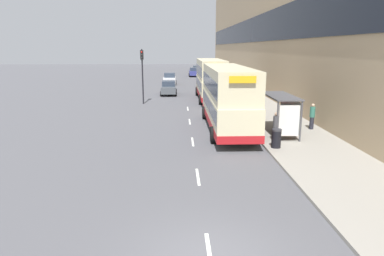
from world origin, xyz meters
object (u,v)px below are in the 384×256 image
double_decker_bus_ahead (211,79)px  traffic_light_far_kerb (142,68)px  car_1 (169,88)px  pedestrian_3 (294,114)px  car_3 (170,79)px  pedestrian_2 (293,114)px  litter_bin (276,138)px  bus_shelter (284,108)px  car_0 (194,72)px  double_decker_bus_near (227,97)px  pedestrian_1 (312,116)px  pedestrian_at_shelter (276,126)px  car_2 (197,70)px

double_decker_bus_ahead → traffic_light_far_kerb: (-7.00, -2.41, 1.32)m
car_1 → pedestrian_3: size_ratio=2.38×
car_3 → pedestrian_2: (9.24, -29.76, 0.22)m
pedestrian_2 → litter_bin: bearing=-117.5°
bus_shelter → car_0: size_ratio=1.08×
bus_shelter → pedestrian_3: 3.16m
double_decker_bus_ahead → traffic_light_far_kerb: size_ratio=1.88×
double_decker_bus_near → pedestrian_1: size_ratio=6.26×
litter_bin → pedestrian_at_shelter: bearing=76.4°
pedestrian_2 → pedestrian_3: size_ratio=1.13×
car_0 → bus_shelter: bearing=-85.6°
traffic_light_far_kerb → car_0: bearing=78.7°
car_0 → pedestrian_3: 44.12m
car_0 → pedestrian_1: bearing=-82.4°
car_2 → traffic_light_far_kerb: bearing=-100.7°
car_3 → pedestrian_2: 31.16m
pedestrian_2 → double_decker_bus_near: bearing=178.0°
car_2 → traffic_light_far_kerb: 40.07m
car_0 → car_1: 26.65m
pedestrian_3 → litter_bin: 6.12m
pedestrian_1 → litter_bin: size_ratio=1.67×
car_0 → car_1: bearing=-99.1°
pedestrian_at_shelter → traffic_light_far_kerb: traffic_light_far_kerb is taller
car_3 → litter_bin: bearing=101.1°
car_0 → car_2: size_ratio=0.95×
car_1 → litter_bin: car_1 is taller
traffic_light_far_kerb → pedestrian_at_shelter: bearing=-58.2°
car_0 → pedestrian_3: size_ratio=2.36×
pedestrian_at_shelter → pedestrian_3: bearing=59.5°
double_decker_bus_ahead → car_1: size_ratio=2.60×
bus_shelter → car_1: (-7.80, 20.13, -1.04)m
car_2 → pedestrian_2: (4.01, -50.83, 0.20)m
pedestrian_at_shelter → bus_shelter: bearing=59.1°
car_1 → pedestrian_1: bearing=118.6°
bus_shelter → pedestrian_3: (1.53, 2.62, -0.90)m
double_decker_bus_ahead → pedestrian_3: (4.71, -13.26, -1.30)m
pedestrian_at_shelter → pedestrian_2: size_ratio=0.93×
bus_shelter → car_2: bus_shelter is taller
traffic_light_far_kerb → double_decker_bus_ahead: bearing=19.0°
double_decker_bus_ahead → pedestrian_1: size_ratio=5.80×
double_decker_bus_ahead → pedestrian_at_shelter: 17.58m
car_1 → traffic_light_far_kerb: size_ratio=0.72×
car_2 → car_1: bearing=-98.8°
double_decker_bus_near → pedestrian_at_shelter: double_decker_bus_near is taller
double_decker_bus_near → car_1: (-4.50, 18.04, -1.45)m
car_0 → traffic_light_far_kerb: bearing=-101.3°
car_1 → car_3: bearing=-89.1°
pedestrian_1 → litter_bin: (-3.63, -4.27, -0.37)m
car_2 → car_3: bearing=-103.9°
double_decker_bus_near → car_2: bearing=89.4°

